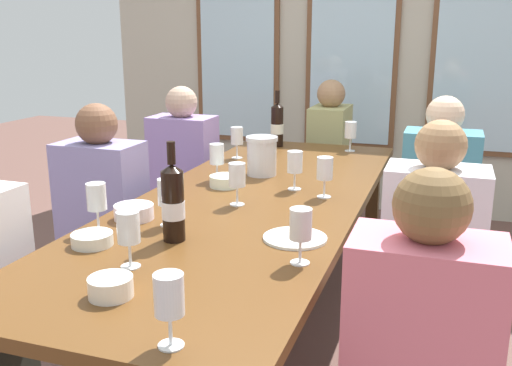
# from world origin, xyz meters

# --- Properties ---
(ground_plane) EXTENTS (12.00, 12.00, 0.00)m
(ground_plane) POSITION_xyz_m (0.00, 0.00, 0.00)
(ground_plane) COLOR brown
(back_wall_with_windows) EXTENTS (4.12, 0.10, 2.90)m
(back_wall_with_windows) POSITION_xyz_m (0.00, 2.41, 1.45)
(back_wall_with_windows) COLOR #BCB4A0
(back_wall_with_windows) RESTS_ON ground
(dining_table) EXTENTS (0.92, 2.55, 0.74)m
(dining_table) POSITION_xyz_m (0.00, 0.00, 0.67)
(dining_table) COLOR brown
(dining_table) RESTS_ON ground
(white_plate_0) EXTENTS (0.22, 0.22, 0.01)m
(white_plate_0) POSITION_xyz_m (0.30, -0.43, 0.74)
(white_plate_0) COLOR white
(white_plate_0) RESTS_ON dining_table
(metal_pitcher) EXTENTS (0.16, 0.16, 0.19)m
(metal_pitcher) POSITION_xyz_m (-0.08, 0.39, 0.84)
(metal_pitcher) COLOR silver
(metal_pitcher) RESTS_ON dining_table
(wine_bottle_0) EXTENTS (0.08, 0.08, 0.34)m
(wine_bottle_0) POSITION_xyz_m (-0.22, 1.11, 0.87)
(wine_bottle_0) COLOR black
(wine_bottle_0) RESTS_ON dining_table
(wine_bottle_1) EXTENTS (0.08, 0.08, 0.34)m
(wine_bottle_1) POSITION_xyz_m (-0.08, -0.57, 0.87)
(wine_bottle_1) COLOR black
(wine_bottle_1) RESTS_ON dining_table
(tasting_bowl_0) EXTENTS (0.15, 0.15, 0.05)m
(tasting_bowl_0) POSITION_xyz_m (-0.32, -0.41, 0.77)
(tasting_bowl_0) COLOR white
(tasting_bowl_0) RESTS_ON dining_table
(tasting_bowl_1) EXTENTS (0.12, 0.12, 0.05)m
(tasting_bowl_1) POSITION_xyz_m (-0.05, -1.01, 0.77)
(tasting_bowl_1) COLOR white
(tasting_bowl_1) RESTS_ON dining_table
(tasting_bowl_2) EXTENTS (0.14, 0.14, 0.05)m
(tasting_bowl_2) POSITION_xyz_m (-0.17, 0.13, 0.77)
(tasting_bowl_2) COLOR white
(tasting_bowl_2) RESTS_ON dining_table
(tasting_bowl_3) EXTENTS (0.14, 0.14, 0.04)m
(tasting_bowl_3) POSITION_xyz_m (-0.31, -0.70, 0.76)
(tasting_bowl_3) COLOR white
(tasting_bowl_3) RESTS_ON dining_table
(wine_glass_0) EXTENTS (0.07, 0.07, 0.17)m
(wine_glass_0) POSITION_xyz_m (0.22, -1.18, 0.86)
(wine_glass_0) COLOR white
(wine_glass_0) RESTS_ON dining_table
(wine_glass_1) EXTENTS (0.07, 0.07, 0.17)m
(wine_glass_1) POSITION_xyz_m (0.23, 1.10, 0.86)
(wine_glass_1) COLOR white
(wine_glass_1) RESTS_ON dining_table
(wine_glass_2) EXTENTS (0.07, 0.07, 0.17)m
(wine_glass_2) POSITION_xyz_m (-0.25, 0.22, 0.86)
(wine_glass_2) COLOR white
(wine_glass_2) RESTS_ON dining_table
(wine_glass_3) EXTENTS (0.07, 0.07, 0.17)m
(wine_glass_3) POSITION_xyz_m (-0.10, -0.82, 0.86)
(wine_glass_3) COLOR white
(wine_glass_3) RESTS_ON dining_table
(wine_glass_4) EXTENTS (0.07, 0.07, 0.17)m
(wine_glass_4) POSITION_xyz_m (-0.33, 0.71, 0.86)
(wine_glass_4) COLOR white
(wine_glass_4) RESTS_ON dining_table
(wine_glass_5) EXTENTS (0.07, 0.07, 0.17)m
(wine_glass_5) POSITION_xyz_m (0.37, -0.63, 0.86)
(wine_glass_5) COLOR white
(wine_glass_5) RESTS_ON dining_table
(wine_glass_6) EXTENTS (0.07, 0.07, 0.17)m
(wine_glass_6) POSITION_xyz_m (0.14, 0.18, 0.86)
(wine_glass_6) COLOR white
(wine_glass_6) RESTS_ON dining_table
(wine_glass_7) EXTENTS (0.07, 0.07, 0.17)m
(wine_glass_7) POSITION_xyz_m (-0.02, -0.12, 0.86)
(wine_glass_7) COLOR white
(wine_glass_7) RESTS_ON dining_table
(wine_glass_8) EXTENTS (0.07, 0.07, 0.17)m
(wine_glass_8) POSITION_xyz_m (-0.37, -0.57, 0.86)
(wine_glass_8) COLOR white
(wine_glass_8) RESTS_ON dining_table
(wine_glass_9) EXTENTS (0.07, 0.07, 0.17)m
(wine_glass_9) POSITION_xyz_m (-0.17, -0.44, 0.86)
(wine_glass_9) COLOR white
(wine_glass_9) RESTS_ON dining_table
(wine_glass_10) EXTENTS (0.07, 0.07, 0.17)m
(wine_glass_10) POSITION_xyz_m (0.29, 0.10, 0.86)
(wine_glass_10) COLOR white
(wine_glass_10) RESTS_ON dining_table
(seated_person_0) EXTENTS (0.38, 0.24, 1.11)m
(seated_person_0) POSITION_xyz_m (-0.74, 0.87, 0.53)
(seated_person_0) COLOR #352B42
(seated_person_0) RESTS_ON ground
(seated_person_1) EXTENTS (0.38, 0.24, 1.11)m
(seated_person_1) POSITION_xyz_m (0.74, 0.83, 0.53)
(seated_person_1) COLOR #3A3041
(seated_person_1) RESTS_ON ground
(seated_person_4) EXTENTS (0.38, 0.24, 1.11)m
(seated_person_4) POSITION_xyz_m (-0.74, 0.00, 0.53)
(seated_person_4) COLOR #2C3143
(seated_person_4) RESTS_ON ground
(seated_person_5) EXTENTS (0.38, 0.24, 1.11)m
(seated_person_5) POSITION_xyz_m (0.74, -0.02, 0.53)
(seated_person_5) COLOR #362D30
(seated_person_5) RESTS_ON ground
(seated_person_6) EXTENTS (0.24, 0.38, 1.11)m
(seated_person_6) POSITION_xyz_m (0.00, 1.62, 0.53)
(seated_person_6) COLOR #363735
(seated_person_6) RESTS_ON ground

